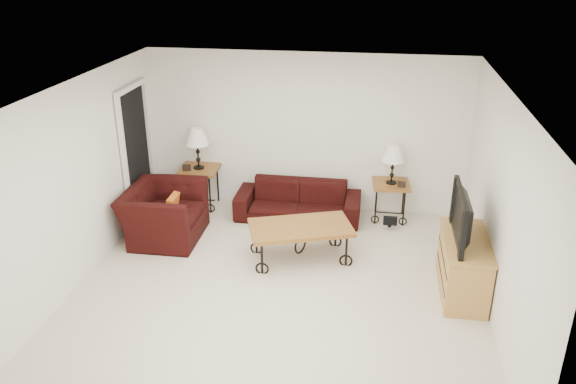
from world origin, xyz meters
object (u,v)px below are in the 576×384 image
object	(u,v)px
side_table_left	(200,187)
television	(468,216)
sofa	(298,201)
side_table_right	(390,201)
coffee_table	(300,242)
tv_stand	(463,266)
lamp_right	(393,165)
armchair	(164,213)
lamp_left	(198,148)
backpack	(390,215)

from	to	relation	value
side_table_left	television	bearing A→B (deg)	-26.41
sofa	side_table_right	world-z (taller)	side_table_right
coffee_table	side_table_right	bearing A→B (deg)	50.83
side_table_left	tv_stand	world-z (taller)	tv_stand
side_table_right	tv_stand	distance (m)	2.13
sofa	lamp_right	bearing A→B (deg)	7.27
sofa	side_table_right	distance (m)	1.42
side_table_right	television	distance (m)	2.24
side_table_left	armchair	xyz separation A→B (m)	(-0.18, -1.15, 0.05)
coffee_table	tv_stand	distance (m)	2.12
lamp_left	backpack	size ratio (longest dim) A/B	1.62
sofa	backpack	xyz separation A→B (m)	(1.43, -0.13, -0.08)
sofa	lamp_left	distance (m)	1.79
tv_stand	armchair	bearing A→B (deg)	169.10
coffee_table	television	bearing A→B (deg)	-13.03
armchair	backpack	bearing A→B (deg)	-76.52
coffee_table	side_table_left	bearing A→B (deg)	141.73
tv_stand	side_table_right	bearing A→B (deg)	114.26
lamp_right	coffee_table	bearing A→B (deg)	-129.17
lamp_left	armchair	size ratio (longest dim) A/B	0.56
coffee_table	armchair	size ratio (longest dim) A/B	1.14
coffee_table	armchair	xyz separation A→B (m)	(-2.04, 0.32, 0.13)
backpack	lamp_right	bearing A→B (deg)	116.07
side_table_left	coffee_table	xyz separation A→B (m)	(1.86, -1.46, -0.08)
side_table_left	television	world-z (taller)	television
backpack	sofa	bearing A→B (deg)	-161.71
tv_stand	coffee_table	bearing A→B (deg)	167.09
side_table_right	lamp_right	bearing A→B (deg)	0.00
sofa	lamp_left	size ratio (longest dim) A/B	2.90
lamp_left	coffee_table	world-z (taller)	lamp_left
lamp_right	television	bearing A→B (deg)	-66.23
armchair	backpack	distance (m)	3.36
side_table_right	television	size ratio (longest dim) A/B	0.56
coffee_table	lamp_right	bearing A→B (deg)	50.83
lamp_right	coffee_table	world-z (taller)	lamp_right
lamp_right	lamp_left	bearing A→B (deg)	-180.00
lamp_left	side_table_right	bearing A→B (deg)	0.00
backpack	side_table_left	bearing A→B (deg)	-162.26
lamp_right	backpack	bearing A→B (deg)	-87.48
television	backpack	size ratio (longest dim) A/B	2.62
side_table_left	lamp_left	distance (m)	0.66
armchair	tv_stand	bearing A→B (deg)	-101.85
side_table_left	lamp_left	xyz separation A→B (m)	(0.00, 0.00, 0.66)
side_table_right	lamp_left	xyz separation A→B (m)	(-3.05, -0.00, 0.69)
lamp_left	lamp_right	distance (m)	3.05
sofa	coffee_table	world-z (taller)	sofa
lamp_right	television	distance (m)	2.12
backpack	tv_stand	bearing A→B (deg)	-38.59
television	lamp_right	bearing A→B (deg)	-156.23
side_table_left	armchair	bearing A→B (deg)	-99.15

